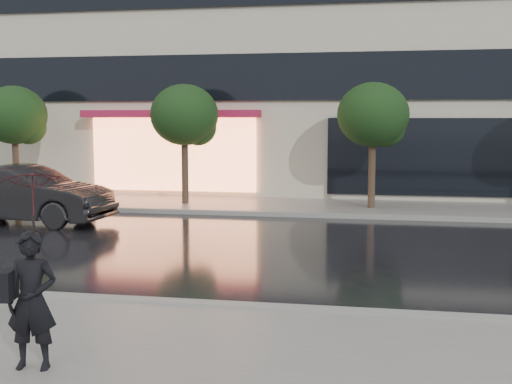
# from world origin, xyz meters

# --- Properties ---
(ground) EXTENTS (120.00, 120.00, 0.00)m
(ground) POSITION_xyz_m (0.00, 0.00, 0.00)
(ground) COLOR black
(ground) RESTS_ON ground
(sidewalk_near) EXTENTS (60.00, 4.50, 0.12)m
(sidewalk_near) POSITION_xyz_m (0.00, -3.25, 0.06)
(sidewalk_near) COLOR slate
(sidewalk_near) RESTS_ON ground
(sidewalk_far) EXTENTS (60.00, 3.50, 0.12)m
(sidewalk_far) POSITION_xyz_m (0.00, 10.25, 0.06)
(sidewalk_far) COLOR slate
(sidewalk_far) RESTS_ON ground
(curb_near) EXTENTS (60.00, 0.25, 0.14)m
(curb_near) POSITION_xyz_m (0.00, -1.00, 0.07)
(curb_near) COLOR gray
(curb_near) RESTS_ON ground
(curb_far) EXTENTS (60.00, 0.25, 0.14)m
(curb_far) POSITION_xyz_m (0.00, 8.50, 0.07)
(curb_far) COLOR gray
(curb_far) RESTS_ON ground
(tree_far_west) EXTENTS (2.20, 2.20, 3.99)m
(tree_far_west) POSITION_xyz_m (-8.94, 10.03, 2.92)
(tree_far_west) COLOR #33261C
(tree_far_west) RESTS_ON ground
(tree_mid_west) EXTENTS (2.20, 2.20, 3.99)m
(tree_mid_west) POSITION_xyz_m (-2.94, 10.03, 2.92)
(tree_mid_west) COLOR #33261C
(tree_mid_west) RESTS_ON ground
(tree_mid_east) EXTENTS (2.20, 2.20, 3.99)m
(tree_mid_east) POSITION_xyz_m (3.06, 10.03, 2.92)
(tree_mid_east) COLOR #33261C
(tree_mid_east) RESTS_ON ground
(parked_car) EXTENTS (4.96, 2.05, 1.60)m
(parked_car) POSITION_xyz_m (-6.40, 6.00, 0.80)
(parked_car) COLOR black
(parked_car) RESTS_ON ground
(pedestrian_with_umbrella) EXTENTS (1.02, 1.03, 2.21)m
(pedestrian_with_umbrella) POSITION_xyz_m (-0.64, -3.78, 1.58)
(pedestrian_with_umbrella) COLOR black
(pedestrian_with_umbrella) RESTS_ON sidewalk_near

